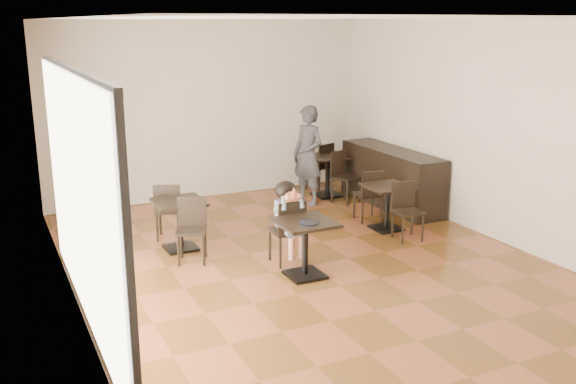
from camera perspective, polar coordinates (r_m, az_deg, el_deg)
floor at (r=8.66m, az=2.05°, el=-6.52°), size 6.00×8.00×0.01m
ceiling at (r=8.07m, az=2.27°, el=15.15°), size 6.00×8.00×0.01m
wall_back at (r=11.85m, az=-7.00°, el=7.20°), size 6.00×0.01×3.20m
wall_front at (r=5.15m, az=23.51°, el=-4.04°), size 6.00×0.01×3.20m
wall_left at (r=7.33m, az=-19.05°, el=1.77°), size 0.01×8.00×3.20m
wall_right at (r=9.96m, az=17.66°, el=5.17°), size 0.01×8.00×3.20m
storefront_window at (r=6.90m, az=-18.14°, el=-0.65°), size 0.04×4.50×2.60m
child_table at (r=8.17m, az=1.53°, el=-5.08°), size 0.70×0.70×0.74m
child_chair at (r=8.61m, az=-0.15°, el=-3.48°), size 0.40×0.40×0.89m
child at (r=8.58m, az=-0.15°, el=-2.75°), size 0.40×0.56×1.12m
plate at (r=7.97m, az=1.88°, el=-2.73°), size 0.25×0.25×0.02m
pizza_slice at (r=8.30m, az=0.42°, el=-0.40°), size 0.26×0.20×0.06m
adult_patron at (r=11.34m, az=1.78°, el=3.27°), size 0.61×0.75×1.76m
cafe_table_mid at (r=10.13m, az=8.78°, el=-1.36°), size 0.76×0.76×0.71m
cafe_table_left at (r=9.27m, az=-9.58°, el=-2.91°), size 0.89×0.89×0.72m
cafe_table_back at (r=11.97m, az=3.53°, el=1.44°), size 0.93×0.93×0.77m
chair_mid_a at (r=10.55m, az=7.12°, el=-0.24°), size 0.43×0.43×0.86m
chair_mid_b at (r=9.68m, az=10.63°, el=-1.77°), size 0.43×0.43×0.86m
chair_left_a at (r=9.76m, az=-10.52°, el=-1.60°), size 0.51×0.51×0.87m
chair_left_b at (r=8.74m, az=-8.58°, el=-3.45°), size 0.51×0.51×0.87m
chair_back_a at (r=12.40m, az=2.76°, el=2.29°), size 0.53×0.53×0.92m
chair_back_b at (r=11.53m, az=5.20°, el=1.28°), size 0.53×0.53×0.92m
service_counter at (r=11.48m, az=9.14°, el=1.28°), size 0.60×2.40×1.00m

